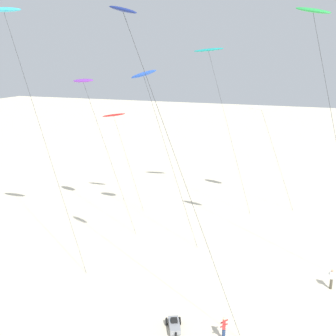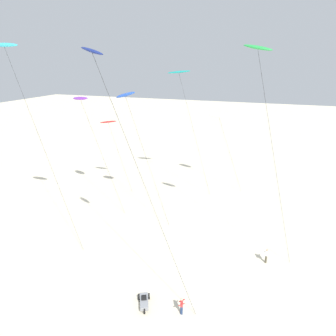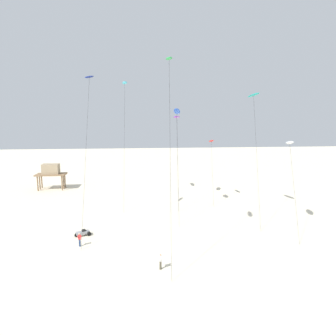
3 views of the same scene
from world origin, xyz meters
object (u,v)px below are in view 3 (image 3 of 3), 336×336
object	(u,v)px
kite_white	(290,143)
beach_buggy	(83,233)
kite_flyer_middle	(80,239)
kite_teal	(254,96)
kite_red	(211,141)
kite_purple	(177,118)
stilt_house	(51,171)
kite_navy	(89,80)
kite_blue	(177,112)
kite_cyan	(125,84)
kite_flyer_nearest	(160,261)
kite_green	(169,61)

from	to	relation	value
kite_white	beach_buggy	size ratio (longest dim) A/B	5.93
beach_buggy	kite_flyer_middle	bearing A→B (deg)	-86.78
kite_teal	kite_red	bearing A→B (deg)	108.68
kite_purple	stilt_house	world-z (taller)	kite_purple
kite_navy	kite_flyer_middle	bearing A→B (deg)	-97.13
kite_white	kite_blue	world-z (taller)	kite_blue
kite_cyan	kite_flyer_middle	world-z (taller)	kite_cyan
kite_cyan	kite_flyer_nearest	bearing A→B (deg)	-81.09
kite_blue	kite_flyer_middle	distance (m)	23.04
kite_red	kite_navy	world-z (taller)	kite_navy
kite_purple	beach_buggy	xyz separation A→B (m)	(-14.27, -14.75, -14.99)
kite_green	kite_purple	size ratio (longest dim) A/B	1.36
kite_white	kite_teal	bearing A→B (deg)	116.71
kite_cyan	kite_green	bearing A→B (deg)	-77.06
kite_red	kite_blue	bearing A→B (deg)	-136.01
kite_purple	kite_blue	bearing A→B (deg)	-97.40
stilt_house	kite_purple	bearing A→B (deg)	-27.16
kite_blue	kite_flyer_nearest	distance (m)	23.69
kite_white	kite_purple	distance (m)	20.66
kite_cyan	kite_blue	world-z (taller)	kite_cyan
kite_green	kite_flyer_nearest	bearing A→B (deg)	-111.70
kite_green	kite_teal	bearing A→B (deg)	40.00
kite_blue	beach_buggy	distance (m)	22.08
kite_blue	stilt_house	world-z (taller)	kite_blue
kite_navy	kite_purple	distance (m)	17.95
beach_buggy	kite_blue	bearing A→B (deg)	30.14
kite_purple	kite_flyer_middle	world-z (taller)	kite_purple
kite_purple	kite_navy	bearing A→B (deg)	-139.85
kite_green	kite_flyer_middle	distance (m)	22.73
kite_flyer_nearest	kite_navy	bearing A→B (deg)	121.62
kite_green	kite_cyan	size ratio (longest dim) A/B	0.99
kite_teal	beach_buggy	distance (m)	30.41
kite_navy	beach_buggy	bearing A→B (deg)	-106.35
kite_flyer_nearest	stilt_house	distance (m)	43.32
kite_white	kite_flyer_middle	bearing A→B (deg)	-175.43
kite_flyer_nearest	stilt_house	world-z (taller)	stilt_house
kite_cyan	kite_purple	world-z (taller)	kite_cyan
kite_white	kite_cyan	distance (m)	29.26
kite_navy	kite_purple	bearing A→B (deg)	40.15
kite_navy	stilt_house	size ratio (longest dim) A/B	3.34
kite_navy	kite_flyer_nearest	xyz separation A→B (m)	(8.30, -13.47, -19.32)
kite_flyer_nearest	kite_red	bearing A→B (deg)	65.41
kite_white	stilt_house	distance (m)	48.93
kite_cyan	kite_navy	size ratio (longest dim) A/B	1.03
kite_navy	kite_flyer_middle	xyz separation A→B (m)	(-0.87, -6.93, -19.32)
stilt_house	beach_buggy	xyz separation A→B (m)	(11.49, -27.97, -3.61)
kite_green	kite_flyer_middle	world-z (taller)	kite_green
kite_white	kite_cyan	world-z (taller)	kite_cyan
kite_cyan	kite_navy	bearing A→B (deg)	-108.62
kite_green	kite_purple	xyz separation A→B (m)	(3.72, 21.60, -5.40)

